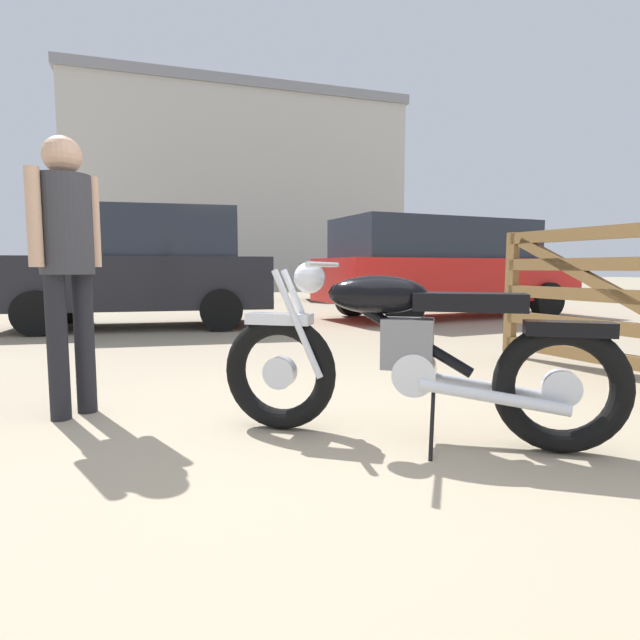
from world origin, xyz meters
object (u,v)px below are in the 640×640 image
object	(u,v)px
bystander	(67,247)
silver_sedan_mid	(444,266)
blue_hatchback_right	(144,267)
white_estate_far	(376,270)
vintage_motorcycle	(408,355)

from	to	relation	value
bystander	silver_sedan_mid	size ratio (longest dim) A/B	0.34
bystander	blue_hatchback_right	world-z (taller)	blue_hatchback_right
blue_hatchback_right	white_estate_far	world-z (taller)	blue_hatchback_right
vintage_motorcycle	silver_sedan_mid	xyz separation A→B (m)	(3.30, 6.00, 0.49)
bystander	white_estate_far	world-z (taller)	white_estate_far
vintage_motorcycle	white_estate_far	size ratio (longest dim) A/B	0.43
vintage_motorcycle	bystander	distance (m)	2.08
vintage_motorcycle	bystander	bearing A→B (deg)	2.50
bystander	silver_sedan_mid	bearing A→B (deg)	87.28
silver_sedan_mid	blue_hatchback_right	xyz separation A→B (m)	(-5.10, -0.26, -0.02)
bystander	silver_sedan_mid	xyz separation A→B (m)	(5.10, 5.11, -0.08)
white_estate_far	bystander	bearing A→B (deg)	68.14
bystander	blue_hatchback_right	distance (m)	4.86
silver_sedan_mid	blue_hatchback_right	distance (m)	5.11
silver_sedan_mid	blue_hatchback_right	size ratio (longest dim) A/B	1.25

